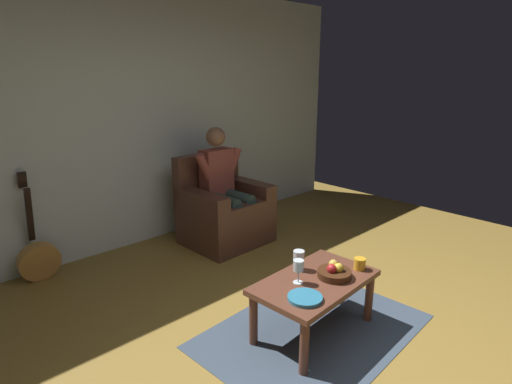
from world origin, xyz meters
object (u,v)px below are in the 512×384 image
at_px(wine_glass_near, 299,257).
at_px(candle_jar, 360,264).
at_px(guitar, 38,257).
at_px(fruit_bowl, 334,272).
at_px(armchair, 224,212).
at_px(person_seated, 224,183).
at_px(coffee_table, 315,288).
at_px(wine_glass_far, 298,267).
at_px(decorative_dish, 305,298).

relative_size(wine_glass_near, candle_jar, 1.71).
xyz_separation_m(guitar, fruit_bowl, (-1.31, 2.28, 0.24)).
bearing_deg(armchair, guitar, -15.96).
relative_size(person_seated, guitar, 1.27).
bearing_deg(candle_jar, guitar, -56.55).
bearing_deg(coffee_table, candle_jar, 160.99).
bearing_deg(person_seated, wine_glass_far, 65.09).
bearing_deg(coffee_table, armchair, -108.82).
bearing_deg(armchair, fruit_bowl, 73.99).
distance_m(person_seated, decorative_dish, 2.06).
bearing_deg(guitar, wine_glass_near, 120.84).
bearing_deg(guitar, candle_jar, 123.45).
height_order(guitar, decorative_dish, guitar).
height_order(fruit_bowl, candle_jar, fruit_bowl).
relative_size(person_seated, wine_glass_far, 7.40).
bearing_deg(person_seated, wine_glass_near, 68.25).
relative_size(fruit_bowl, candle_jar, 2.78).
bearing_deg(person_seated, fruit_bowl, 73.77).
bearing_deg(coffee_table, wine_glass_far, -22.04).
xyz_separation_m(armchair, coffee_table, (0.60, 1.75, 0.01)).
bearing_deg(person_seated, guitar, -16.71).
xyz_separation_m(person_seated, coffee_table, (0.60, 1.73, -0.32)).
distance_m(wine_glass_near, decorative_dish, 0.43).
distance_m(armchair, guitar, 1.84).
relative_size(wine_glass_near, fruit_bowl, 0.62).
relative_size(wine_glass_near, wine_glass_far, 0.87).
bearing_deg(armchair, person_seated, 90.00).
distance_m(person_seated, guitar, 1.90).
bearing_deg(coffee_table, wine_glass_near, -99.42).
xyz_separation_m(coffee_table, decorative_dish, (0.26, 0.12, 0.08)).
bearing_deg(decorative_dish, person_seated, -114.83).
relative_size(armchair, candle_jar, 11.14).
distance_m(decorative_dish, candle_jar, 0.62).
height_order(wine_glass_near, wine_glass_far, wine_glass_far).
xyz_separation_m(wine_glass_near, candle_jar, (-0.33, 0.31, -0.06)).
bearing_deg(fruit_bowl, person_seated, -104.64).
xyz_separation_m(coffee_table, guitar, (1.18, -2.21, -0.13)).
distance_m(wine_glass_far, fruit_bowl, 0.29).
bearing_deg(person_seated, armchair, -90.00).
bearing_deg(fruit_bowl, candle_jar, 166.25).
bearing_deg(decorative_dish, fruit_bowl, -171.86).
bearing_deg(wine_glass_near, person_seated, -110.17).
bearing_deg(armchair, candle_jar, 81.25).
height_order(person_seated, coffee_table, person_seated).
bearing_deg(wine_glass_far, candle_jar, 160.20).
height_order(person_seated, guitar, person_seated).
bearing_deg(guitar, decorative_dish, 111.57).
height_order(armchair, fruit_bowl, armchair).
xyz_separation_m(person_seated, guitar, (1.78, -0.48, -0.46)).
relative_size(guitar, decorative_dish, 4.41).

